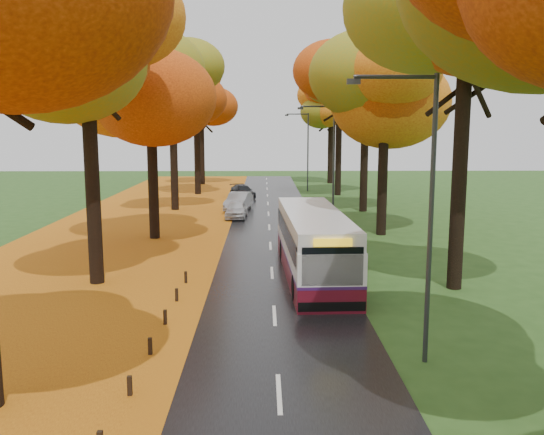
{
  "coord_description": "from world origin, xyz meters",
  "views": [
    {
      "loc": [
        -0.37,
        -7.45,
        6.6
      ],
      "look_at": [
        0.0,
        17.91,
        2.6
      ],
      "focal_mm": 38.0,
      "sensor_mm": 36.0,
      "label": 1
    }
  ],
  "objects_px": {
    "streetlamp_mid": "(330,156)",
    "car_silver": "(239,201)",
    "car_dark": "(243,191)",
    "streetlamp_far": "(305,146)",
    "streetlamp_near": "(422,197)",
    "bus": "(313,242)",
    "car_white": "(237,209)"
  },
  "relations": [
    {
      "from": "bus",
      "to": "car_dark",
      "type": "xyz_separation_m",
      "value": [
        -4.18,
        28.72,
        -0.92
      ]
    },
    {
      "from": "bus",
      "to": "car_silver",
      "type": "distance_m",
      "value": 20.79
    },
    {
      "from": "streetlamp_mid",
      "to": "car_dark",
      "type": "relative_size",
      "value": 1.99
    },
    {
      "from": "car_white",
      "to": "car_dark",
      "type": "relative_size",
      "value": 0.9
    },
    {
      "from": "streetlamp_far",
      "to": "car_white",
      "type": "bearing_deg",
      "value": -109.3
    },
    {
      "from": "streetlamp_far",
      "to": "car_dark",
      "type": "height_order",
      "value": "streetlamp_far"
    },
    {
      "from": "streetlamp_near",
      "to": "streetlamp_mid",
      "type": "distance_m",
      "value": 22.0
    },
    {
      "from": "streetlamp_far",
      "to": "car_white",
      "type": "height_order",
      "value": "streetlamp_far"
    },
    {
      "from": "streetlamp_mid",
      "to": "car_dark",
      "type": "distance_m",
      "value": 17.87
    },
    {
      "from": "streetlamp_near",
      "to": "streetlamp_mid",
      "type": "xyz_separation_m",
      "value": [
        0.0,
        22.0,
        0.0
      ]
    },
    {
      "from": "bus",
      "to": "car_white",
      "type": "height_order",
      "value": "bus"
    },
    {
      "from": "car_white",
      "to": "streetlamp_mid",
      "type": "bearing_deg",
      "value": -29.53
    },
    {
      "from": "streetlamp_mid",
      "to": "car_white",
      "type": "bearing_deg",
      "value": 147.42
    },
    {
      "from": "streetlamp_near",
      "to": "car_silver",
      "type": "height_order",
      "value": "streetlamp_near"
    },
    {
      "from": "car_silver",
      "to": "car_dark",
      "type": "distance_m",
      "value": 8.37
    },
    {
      "from": "car_silver",
      "to": "car_dark",
      "type": "relative_size",
      "value": 1.07
    },
    {
      "from": "streetlamp_far",
      "to": "bus",
      "type": "height_order",
      "value": "streetlamp_far"
    },
    {
      "from": "streetlamp_mid",
      "to": "car_dark",
      "type": "xyz_separation_m",
      "value": [
        -6.3,
        16.22,
        -4.09
      ]
    },
    {
      "from": "streetlamp_mid",
      "to": "bus",
      "type": "height_order",
      "value": "streetlamp_mid"
    },
    {
      "from": "streetlamp_mid",
      "to": "car_silver",
      "type": "xyz_separation_m",
      "value": [
        -6.3,
        7.85,
        -3.96
      ]
    },
    {
      "from": "streetlamp_mid",
      "to": "streetlamp_far",
      "type": "bearing_deg",
      "value": 90.0
    },
    {
      "from": "streetlamp_near",
      "to": "car_dark",
      "type": "xyz_separation_m",
      "value": [
        -6.3,
        38.22,
        -4.09
      ]
    },
    {
      "from": "car_white",
      "to": "car_silver",
      "type": "bearing_deg",
      "value": 93.05
    },
    {
      "from": "streetlamp_near",
      "to": "bus",
      "type": "distance_m",
      "value": 10.23
    },
    {
      "from": "bus",
      "to": "car_silver",
      "type": "height_order",
      "value": "bus"
    },
    {
      "from": "streetlamp_near",
      "to": "streetlamp_mid",
      "type": "relative_size",
      "value": 1.0
    },
    {
      "from": "car_silver",
      "to": "streetlamp_far",
      "type": "bearing_deg",
      "value": 76.94
    },
    {
      "from": "car_dark",
      "to": "streetlamp_far",
      "type": "bearing_deg",
      "value": 23.54
    },
    {
      "from": "car_silver",
      "to": "streetlamp_near",
      "type": "bearing_deg",
      "value": -67.17
    },
    {
      "from": "streetlamp_near",
      "to": "car_dark",
      "type": "bearing_deg",
      "value": 99.36
    },
    {
      "from": "streetlamp_near",
      "to": "car_white",
      "type": "bearing_deg",
      "value": 103.6
    },
    {
      "from": "streetlamp_near",
      "to": "bus",
      "type": "relative_size",
      "value": 0.73
    }
  ]
}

